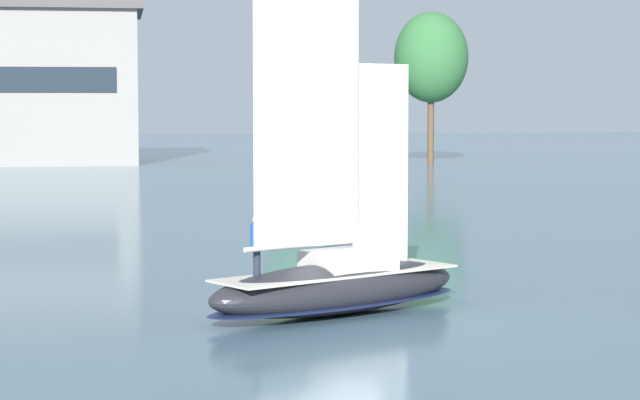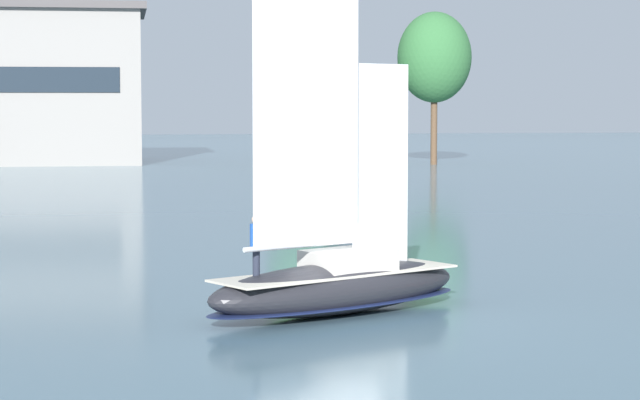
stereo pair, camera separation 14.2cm
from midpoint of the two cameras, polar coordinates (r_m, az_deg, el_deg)
ground_plane at (r=35.50m, az=0.88°, el=-5.21°), size 400.00×400.00×0.00m
tree_shore_center at (r=120.47m, az=5.29°, el=6.50°), size 7.10×7.10×14.62m
tree_shore_right at (r=117.14m, az=-0.65°, el=6.89°), size 7.55×7.55×15.54m
sailboat_main at (r=35.36m, az=0.89°, el=-3.67°), size 8.76×6.32×11.91m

